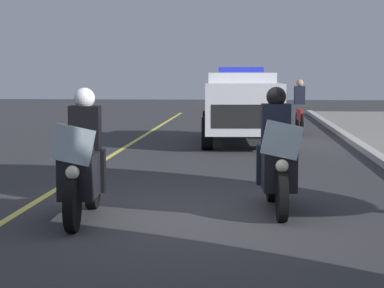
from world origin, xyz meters
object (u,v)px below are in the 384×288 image
at_px(police_motorcycle_lead_right, 277,161).
at_px(cyclist_background, 299,107).
at_px(police_motorcycle_lead_left, 83,166).
at_px(police_suv, 241,104).

relative_size(police_motorcycle_lead_right, cyclist_background, 1.22).
bearing_deg(police_motorcycle_lead_left, police_suv, 169.12).
relative_size(police_motorcycle_lead_left, cyclist_background, 1.22).
xyz_separation_m(police_motorcycle_lead_left, cyclist_background, (-13.26, 3.73, 0.14)).
distance_m(police_motorcycle_lead_left, police_motorcycle_lead_right, 2.67).
distance_m(police_motorcycle_lead_left, cyclist_background, 13.78).
bearing_deg(cyclist_background, police_motorcycle_lead_left, -15.72).
height_order(police_motorcycle_lead_right, police_suv, police_suv).
distance_m(police_motorcycle_lead_left, police_suv, 10.35).
bearing_deg(police_suv, police_motorcycle_lead_right, 3.63).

